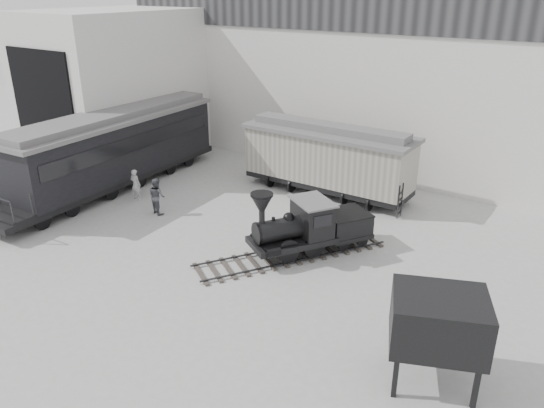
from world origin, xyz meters
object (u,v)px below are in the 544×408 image
Objects in this scene: locomotive at (306,230)px; visitor_b at (157,196)px; passenger_coach at (115,149)px; visitor_a at (136,185)px; boxcar at (328,157)px; coal_hopper at (438,327)px.

locomotive is 4.41× the size of visitor_b.
locomotive is 0.54× the size of passenger_coach.
visitor_a is (2.28, -0.78, -1.33)m from passenger_coach.
locomotive is 10.33m from visitor_a.
visitor_b is (-5.50, -7.05, -1.08)m from boxcar.
passenger_coach is 8.97× the size of visitor_a.
passenger_coach reaches higher than visitor_a.
coal_hopper reaches higher than visitor_a.
visitor_b is at bearing 156.06° from visitor_a.
boxcar reaches higher than visitor_a.
locomotive reaches higher than visitor_a.
passenger_coach is (-12.61, 0.98, 1.07)m from locomotive.
visitor_b reaches higher than visitor_a.
boxcar is 9.01m from visitor_b.
visitor_b is at bearing -144.79° from locomotive.
locomotive is at bearing -68.14° from boxcar.
coal_hopper is at bearing 178.02° from visitor_b.
boxcar is 14.70m from coal_hopper.
visitor_a is 0.53× the size of coal_hopper.
boxcar is 5.14× the size of visitor_b.
boxcar is at bearing -147.95° from visitor_a.
passenger_coach is 20.28m from coal_hopper.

